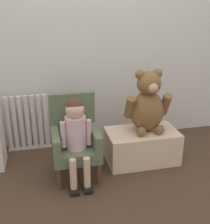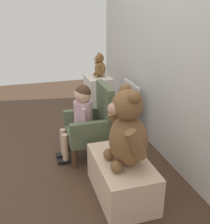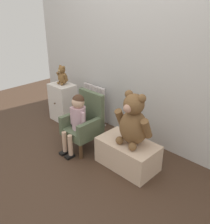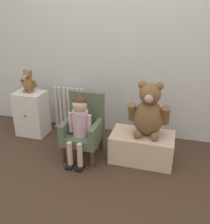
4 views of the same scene
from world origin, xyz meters
TOP-DOWN VIEW (x-y plane):
  - ground_plane at (0.00, 0.00)m, footprint 6.00×6.00m
  - back_wall at (0.00, 1.27)m, footprint 3.80×0.05m
  - radiator at (-0.62, 1.14)m, footprint 0.43×0.05m
  - small_dresser at (-1.02, 0.87)m, footprint 0.37×0.30m
  - child_armchair at (-0.21, 0.60)m, footprint 0.39×0.40m
  - child_figure at (-0.21, 0.48)m, footprint 0.25×0.35m
  - low_bench at (0.43, 0.66)m, footprint 0.66×0.38m
  - large_teddy_bear at (0.47, 0.68)m, footprint 0.42×0.30m
  - small_teddy_bear at (-1.03, 0.90)m, footprint 0.20×0.14m

SIDE VIEW (x-z plane):
  - ground_plane at x=0.00m, z-range 0.00..0.00m
  - low_bench at x=0.43m, z-range 0.00..0.31m
  - small_dresser at x=-1.02m, z-range 0.00..0.57m
  - radiator at x=-0.62m, z-range 0.00..0.58m
  - child_armchair at x=-0.21m, z-range -0.02..0.69m
  - child_figure at x=-0.21m, z-range 0.11..0.83m
  - large_teddy_bear at x=0.47m, z-range 0.27..0.85m
  - small_teddy_bear at x=-1.03m, z-range 0.55..0.83m
  - back_wall at x=0.00m, z-range 0.00..2.40m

